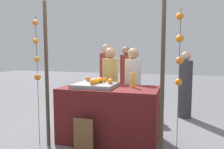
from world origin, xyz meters
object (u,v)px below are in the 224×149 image
Objects in this scene: orange_0 at (98,80)px; juice_bottle at (133,80)px; vendor_right at (133,91)px; orange_1 at (101,80)px; vendor_left at (110,90)px; chalkboard_sign at (84,136)px; stall_counter at (109,114)px.

juice_bottle reaches higher than orange_0.
orange_1 is at bearing -122.72° from vendor_right.
orange_1 is 0.69m from vendor_left.
juice_bottle is 1.19m from chalkboard_sign.
vendor_left is 0.46m from vendor_right.
stall_counter is 21.56× the size of orange_0.
vendor_left is at bearing -176.58° from vendor_right.
vendor_right reaches higher than stall_counter.
vendor_right is at bearing 100.78° from juice_bottle.
stall_counter is at bearing -108.16° from vendor_right.
chalkboard_sign is (-0.60, -0.68, -0.77)m from juice_bottle.
orange_1 is at bearing 86.27° from chalkboard_sign.
stall_counter is at bearing -27.84° from orange_1.
juice_bottle is (0.63, -0.08, 0.02)m from orange_0.
orange_1 is 1.01m from chalkboard_sign.
vendor_left reaches higher than orange_0.
chalkboard_sign is at bearing -90.61° from vendor_left.
orange_0 is 1.06m from chalkboard_sign.
chalkboard_sign is (0.04, -0.76, -0.75)m from orange_0.
stall_counter is 0.84m from vendor_right.
vendor_right is at bearing 48.55° from orange_0.
chalkboard_sign is (-0.04, -0.67, -0.75)m from orange_1.
stall_counter is 18.32× the size of orange_1.
orange_0 is at bearing 145.19° from stall_counter.
chalkboard_sign is at bearing -111.09° from stall_counter.
juice_bottle is (0.37, 0.10, 0.57)m from stall_counter.
orange_0 is 0.82m from vendor_right.
chalkboard_sign is 1.39m from vendor_left.
orange_1 is 0.35× the size of juice_bottle.
orange_1 is at bearing -179.31° from juice_bottle.
juice_bottle is at bearing 15.06° from stall_counter.
orange_1 is 0.16× the size of chalkboard_sign.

